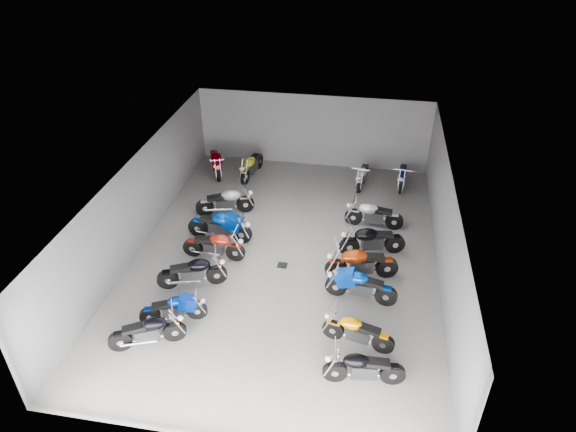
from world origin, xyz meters
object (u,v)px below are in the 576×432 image
Objects in this scene: motorcycle_left_f at (226,201)px; motorcycle_right_b at (357,331)px; motorcycle_left_b at (174,309)px; motorcycle_back_e at (363,175)px; motorcycle_right_c at (360,286)px; motorcycle_right_d at (361,263)px; motorcycle_right_f at (373,215)px; motorcycle_back_a at (216,162)px; motorcycle_back_b at (252,165)px; motorcycle_right_e at (372,240)px; motorcycle_left_a at (148,331)px; motorcycle_left_e at (220,226)px; drain_grate at (282,265)px; motorcycle_left_c at (193,272)px; motorcycle_back_f at (402,176)px; motorcycle_right_a at (363,368)px; motorcycle_left_d at (214,245)px.

motorcycle_left_f is 7.88m from motorcycle_right_b.
motorcycle_back_e reaches higher than motorcycle_left_b.
motorcycle_right_c is 1.05m from motorcycle_right_d.
motorcycle_right_f is at bearing 9.55° from motorcycle_right_b.
motorcycle_back_a is 0.94× the size of motorcycle_back_b.
motorcycle_right_b is at bearing 70.75° from motorcycle_left_b.
motorcycle_left_b is 6.83m from motorcycle_right_e.
motorcycle_left_e reaches higher than motorcycle_left_a.
motorcycle_back_e is (4.71, 0.04, -0.06)m from motorcycle_back_b.
motorcycle_right_c is (5.25, -4.01, -0.01)m from motorcycle_left_f.
motorcycle_right_f is at bearing 108.00° from motorcycle_back_e.
motorcycle_back_e is (-0.26, 7.14, -0.06)m from motorcycle_right_c.
motorcycle_right_e reaches higher than motorcycle_back_e.
drain_grate is 6.37m from motorcycle_back_e.
motorcycle_left_f is at bearing 92.69° from motorcycle_right_f.
motorcycle_left_f is 1.00× the size of motorcycle_right_f.
motorcycle_right_c is (5.11, 0.22, 0.00)m from motorcycle_left_c.
motorcycle_back_f is at bearing 120.71° from motorcycle_left_c.
motorcycle_right_e is (0.02, 5.45, 0.05)m from motorcycle_right_a.
motorcycle_right_d is (-0.27, 4.13, 0.06)m from motorcycle_right_a.
drain_grate is at bearing 73.79° from motorcycle_right_d.
drain_grate is 5.16m from motorcycle_right_a.
motorcycle_right_b is (5.16, -0.03, 0.02)m from motorcycle_left_b.
motorcycle_right_d is 6.44m from motorcycle_back_f.
motorcycle_back_f is at bearing 97.00° from motorcycle_left_f.
motorcycle_back_b reaches higher than drain_grate.
motorcycle_left_d reaches higher than motorcycle_left_b.
motorcycle_left_c is 0.91× the size of motorcycle_right_d.
motorcycle_right_c is (4.86, -1.25, 0.01)m from motorcycle_left_d.
motorcycle_back_b is (-4.99, 8.95, 0.05)m from motorcycle_right_b.
motorcycle_right_b is at bearing 179.92° from motorcycle_right_f.
motorcycle_left_c is 0.96× the size of motorcycle_right_c.
motorcycle_back_a is at bearing -163.48° from motorcycle_left_d.
motorcycle_left_f is at bearing 93.80° from motorcycle_back_b.
motorcycle_back_f is (3.92, 6.12, 0.47)m from drain_grate.
motorcycle_left_c is 0.98× the size of motorcycle_left_d.
motorcycle_left_c reaches higher than motorcycle_left_b.
motorcycle_right_b is 5.90m from motorcycle_right_f.
motorcycle_right_a reaches higher than motorcycle_left_b.
motorcycle_left_d is at bearing 49.13° from motorcycle_back_f.
motorcycle_right_c is 9.68m from motorcycle_back_a.
motorcycle_left_d is 0.92× the size of motorcycle_right_d.
motorcycle_left_a is 0.88× the size of motorcycle_right_e.
motorcycle_right_b is 4.23m from motorcycle_right_e.
motorcycle_right_f is at bearing 3.80° from motorcycle_right_c.
motorcycle_left_a is 11.24m from motorcycle_back_e.
motorcycle_left_a reaches higher than motorcycle_right_b.
motorcycle_left_b is 10.20m from motorcycle_back_e.
motorcycle_back_b is (1.58, -0.02, 0.00)m from motorcycle_back_a.
motorcycle_back_e is (-0.50, 10.22, -0.03)m from motorcycle_right_a.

